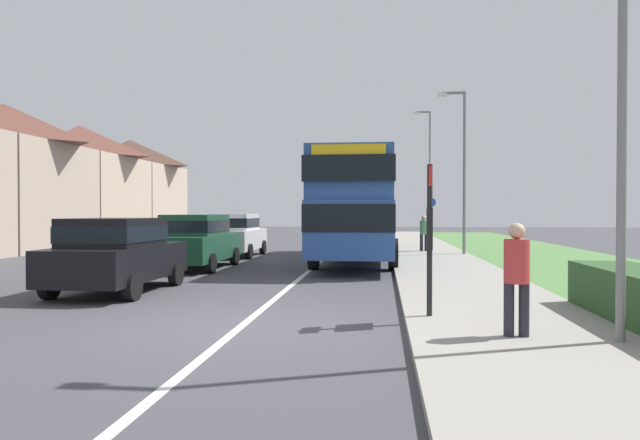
% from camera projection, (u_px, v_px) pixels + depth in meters
% --- Properties ---
extents(ground_plane, '(120.00, 120.00, 0.00)m').
position_uv_depth(ground_plane, '(241.00, 327.00, 8.78)').
color(ground_plane, '#424247').
extents(lane_marking_centre, '(0.14, 60.00, 0.01)m').
position_uv_depth(lane_marking_centre, '(308.00, 272.00, 16.73)').
color(lane_marking_centre, silver).
rests_on(lane_marking_centre, ground_plane).
extents(pavement_near_side, '(3.20, 68.00, 0.12)m').
position_uv_depth(pavement_near_side, '(459.00, 280.00, 14.28)').
color(pavement_near_side, gray).
rests_on(pavement_near_side, ground_plane).
extents(grass_verge_seaward, '(6.00, 68.00, 0.08)m').
position_uv_depth(grass_verge_seaward, '(635.00, 283.00, 13.81)').
color(grass_verge_seaward, '#517F42').
rests_on(grass_verge_seaward, ground_plane).
extents(double_decker_bus, '(2.80, 11.52, 3.70)m').
position_uv_depth(double_decker_bus, '(357.00, 203.00, 20.52)').
color(double_decker_bus, '#284C93').
rests_on(double_decker_bus, ground_plane).
extents(parked_car_black, '(2.00, 3.90, 1.68)m').
position_uv_depth(parked_car_black, '(117.00, 252.00, 12.53)').
color(parked_car_black, black).
rests_on(parked_car_black, ground_plane).
extents(parked_car_dark_green, '(1.90, 4.30, 1.74)m').
position_uv_depth(parked_car_dark_green, '(197.00, 239.00, 17.75)').
color(parked_car_dark_green, '#19472D').
rests_on(parked_car_dark_green, ground_plane).
extents(parked_car_white, '(1.87, 4.04, 1.75)m').
position_uv_depth(parked_car_white, '(236.00, 233.00, 22.64)').
color(parked_car_white, silver).
rests_on(parked_car_white, ground_plane).
extents(pedestrian_at_stop, '(0.34, 0.34, 1.67)m').
position_uv_depth(pedestrian_at_stop, '(517.00, 274.00, 7.56)').
color(pedestrian_at_stop, '#23232D').
rests_on(pedestrian_at_stop, ground_plane).
extents(pedestrian_walking_away, '(0.34, 0.34, 1.67)m').
position_uv_depth(pedestrian_walking_away, '(424.00, 231.00, 24.16)').
color(pedestrian_walking_away, '#23232D').
rests_on(pedestrian_walking_away, ground_plane).
extents(bus_stop_sign, '(0.09, 0.52, 2.60)m').
position_uv_depth(bus_stop_sign, '(430.00, 229.00, 9.06)').
color(bus_stop_sign, black).
rests_on(bus_stop_sign, ground_plane).
extents(cycle_route_sign, '(0.44, 0.08, 2.52)m').
position_uv_depth(cycle_route_sign, '(431.00, 220.00, 27.58)').
color(cycle_route_sign, slate).
rests_on(cycle_route_sign, ground_plane).
extents(street_lamp_near, '(1.14, 0.20, 6.95)m').
position_uv_depth(street_lamp_near, '(614.00, 44.00, 7.22)').
color(street_lamp_near, slate).
rests_on(street_lamp_near, ground_plane).
extents(street_lamp_mid, '(1.14, 0.20, 6.68)m').
position_uv_depth(street_lamp_mid, '(462.00, 161.00, 22.39)').
color(street_lamp_mid, slate).
rests_on(street_lamp_mid, ground_plane).
extents(street_lamp_far, '(1.14, 0.20, 8.46)m').
position_uv_depth(street_lamp_far, '(428.00, 167.00, 36.48)').
color(street_lamp_far, slate).
rests_on(street_lamp_far, ground_plane).
extents(house_terrace_far_side, '(6.11, 26.36, 6.95)m').
position_uv_depth(house_terrace_far_side, '(46.00, 181.00, 29.54)').
color(house_terrace_far_side, tan).
rests_on(house_terrace_far_side, ground_plane).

